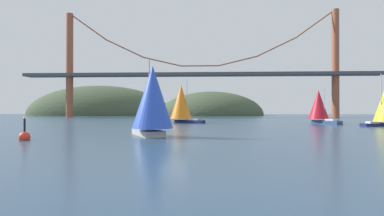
{
  "coord_description": "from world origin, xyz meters",
  "views": [
    {
      "loc": [
        2.99,
        -26.58,
        3.08
      ],
      "look_at": [
        0.0,
        33.52,
        3.39
      ],
      "focal_mm": 28.56,
      "sensor_mm": 36.0,
      "label": 1
    }
  ],
  "objects_px": {
    "sailboat_blue_spinnaker": "(152,100)",
    "channel_buoy": "(25,136)",
    "sailboat_orange_sail": "(182,103)",
    "sailboat_crimson_sail": "(319,106)"
  },
  "relations": [
    {
      "from": "sailboat_blue_spinnaker",
      "to": "channel_buoy",
      "type": "distance_m",
      "value": 13.48
    },
    {
      "from": "channel_buoy",
      "to": "sailboat_orange_sail",
      "type": "bearing_deg",
      "value": 72.95
    },
    {
      "from": "sailboat_blue_spinnaker",
      "to": "sailboat_crimson_sail",
      "type": "height_order",
      "value": "sailboat_blue_spinnaker"
    },
    {
      "from": "sailboat_blue_spinnaker",
      "to": "sailboat_crimson_sail",
      "type": "bearing_deg",
      "value": 46.93
    },
    {
      "from": "sailboat_blue_spinnaker",
      "to": "channel_buoy",
      "type": "bearing_deg",
      "value": -160.02
    },
    {
      "from": "sailboat_blue_spinnaker",
      "to": "sailboat_crimson_sail",
      "type": "relative_size",
      "value": 1.14
    },
    {
      "from": "sailboat_blue_spinnaker",
      "to": "sailboat_orange_sail",
      "type": "bearing_deg",
      "value": 89.53
    },
    {
      "from": "channel_buoy",
      "to": "sailboat_blue_spinnaker",
      "type": "bearing_deg",
      "value": 19.98
    },
    {
      "from": "sailboat_orange_sail",
      "to": "sailboat_crimson_sail",
      "type": "relative_size",
      "value": 1.25
    },
    {
      "from": "sailboat_crimson_sail",
      "to": "channel_buoy",
      "type": "bearing_deg",
      "value": -139.07
    }
  ]
}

